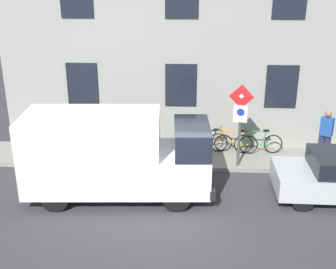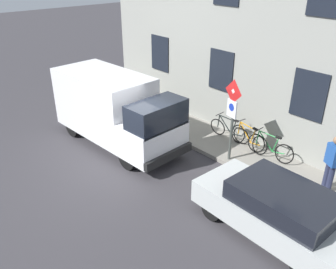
# 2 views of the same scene
# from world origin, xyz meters

# --- Properties ---
(ground_plane) EXTENTS (80.00, 80.00, 0.00)m
(ground_plane) POSITION_xyz_m (0.00, 0.00, 0.00)
(ground_plane) COLOR #373539
(sidewalk_slab) EXTENTS (1.90, 14.70, 0.14)m
(sidewalk_slab) POSITION_xyz_m (3.55, 0.00, 0.07)
(sidewalk_slab) COLOR gray
(sidewalk_slab) RESTS_ON ground_plane
(building_facade) EXTENTS (0.75, 12.70, 7.57)m
(building_facade) POSITION_xyz_m (4.85, 0.00, 3.79)
(building_facade) COLOR gray
(building_facade) RESTS_ON ground_plane
(sign_post_stacked) EXTENTS (0.20, 0.55, 2.65)m
(sign_post_stacked) POSITION_xyz_m (2.81, -1.94, 1.92)
(sign_post_stacked) COLOR #474C47
(sign_post_stacked) RESTS_ON sidewalk_slab
(delivery_van) EXTENTS (2.29, 5.43, 2.50)m
(delivery_van) POSITION_xyz_m (0.89, 1.79, 1.33)
(delivery_van) COLOR white
(delivery_van) RESTS_ON ground_plane
(parked_hatchback) EXTENTS (1.82, 4.03, 1.38)m
(parked_hatchback) POSITION_xyz_m (1.05, -4.89, 0.73)
(parked_hatchback) COLOR #B6BAB8
(parked_hatchback) RESTS_ON ground_plane
(bicycle_green) EXTENTS (0.46, 1.72, 0.89)m
(bicycle_green) POSITION_xyz_m (3.95, -2.76, 0.51)
(bicycle_green) COLOR black
(bicycle_green) RESTS_ON sidewalk_slab
(bicycle_orange) EXTENTS (0.50, 1.71, 0.89)m
(bicycle_orange) POSITION_xyz_m (3.95, -1.88, 0.51)
(bicycle_orange) COLOR black
(bicycle_orange) RESTS_ON sidewalk_slab
(bicycle_black) EXTENTS (0.46, 1.71, 0.89)m
(bicycle_black) POSITION_xyz_m (3.95, -1.01, 0.51)
(bicycle_black) COLOR black
(bicycle_black) RESTS_ON sidewalk_slab
(pedestrian) EXTENTS (0.43, 0.48, 1.72)m
(pedestrian) POSITION_xyz_m (3.60, -4.94, 1.07)
(pedestrian) COLOR #262B47
(pedestrian) RESTS_ON sidewalk_slab
(litter_bin) EXTENTS (0.44, 0.44, 0.90)m
(litter_bin) POSITION_xyz_m (2.95, 1.96, 0.59)
(litter_bin) COLOR #2D5133
(litter_bin) RESTS_ON sidewalk_slab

